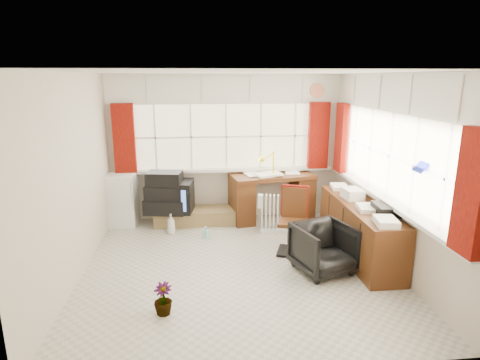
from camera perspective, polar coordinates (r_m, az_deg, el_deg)
The scene contains 20 objects.
ground at distance 5.45m, azimuth -0.32°, elevation -12.20°, with size 4.00×4.00×0.00m, color beige.
room_walls at distance 4.96m, azimuth -0.34°, elevation 3.48°, with size 4.00×4.00×4.00m.
window_back at distance 6.97m, azimuth -1.90°, elevation 2.02°, with size 3.70×0.12×3.60m.
window_right at distance 5.62m, azimuth 19.81°, elevation -1.90°, with size 0.12×3.70×3.60m.
curtains at distance 6.02m, azimuth 7.61°, elevation 4.87°, with size 3.83×3.83×1.15m.
overhead_cabinets at distance 6.01m, azimuth 8.26°, elevation 12.45°, with size 3.98×3.98×0.48m.
desk at distance 7.05m, azimuth 4.49°, elevation -2.00°, with size 1.51×0.93×0.86m.
desk_lamp at distance 6.76m, azimuth 4.78°, elevation 3.06°, with size 0.16×0.14×0.43m.
task_chair at distance 5.79m, azimuth 7.64°, elevation -5.25°, with size 0.51×0.52×0.95m.
office_chair at distance 5.31m, azimuth 11.82°, elevation -9.50°, with size 0.68×0.70×0.63m, color black.
radiator at distance 6.49m, azimuth 4.83°, elevation -5.31°, with size 0.44×0.25×0.63m.
credenza at distance 5.88m, azimuth 16.61°, elevation -6.62°, with size 0.50×2.00×0.85m.
file_tray at distance 5.44m, azimuth 20.12°, elevation -3.93°, with size 0.29×0.37×0.12m, color black.
tv_bench at distance 6.97m, azimuth -6.25°, elevation -5.09°, with size 1.40×0.50×0.25m, color olive.
crt_tv at distance 6.79m, azimuth -9.17°, elevation -2.30°, with size 0.63×0.60×0.52m.
hifi_stack at distance 6.73m, azimuth -10.59°, elevation -1.92°, with size 0.73×0.53×0.70m.
mini_fridge at distance 7.07m, azimuth -16.51°, elevation -2.63°, with size 0.55×0.56×0.88m.
spray_bottle_a at distance 6.53m, azimuth -9.77°, elevation -6.20°, with size 0.13×0.13×0.33m, color silver.
spray_bottle_b at distance 6.32m, azimuth -4.88°, elevation -7.39°, with size 0.09×0.09×0.20m, color #8ED4D1.
flower_vase at distance 4.48m, azimuth -10.89°, elevation -16.27°, with size 0.20×0.20×0.35m, color black.
Camera 1 is at (-0.48, -4.85, 2.44)m, focal length 30.00 mm.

